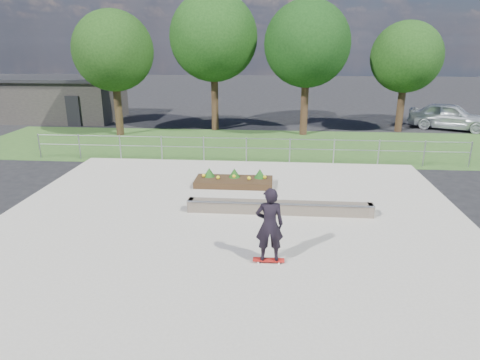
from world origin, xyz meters
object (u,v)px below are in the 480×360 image
(grind_ledge, at_px, (279,207))
(planter_bed, at_px, (234,180))
(skateboarder, at_px, (269,225))
(parked_car, at_px, (450,116))

(grind_ledge, bearing_deg, planter_bed, 122.18)
(grind_ledge, height_order, skateboarder, skateboarder)
(skateboarder, xyz_separation_m, parked_car, (11.17, 18.45, -0.25))
(planter_bed, bearing_deg, skateboarder, -76.36)
(parked_car, bearing_deg, planter_bed, 159.40)
(parked_car, bearing_deg, skateboarder, 173.77)
(grind_ledge, distance_m, planter_bed, 3.28)
(planter_bed, bearing_deg, parked_car, 44.44)
(skateboarder, bearing_deg, parked_car, 58.81)
(planter_bed, xyz_separation_m, parked_car, (12.64, 12.39, 0.60))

